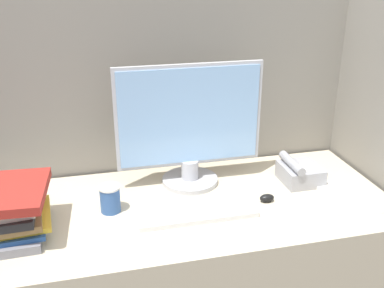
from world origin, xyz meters
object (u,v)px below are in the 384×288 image
Objects in this scene: keyboard at (196,211)px; coffee_cup at (110,199)px; mouse at (267,198)px; desk_telephone at (299,173)px; monitor at (190,129)px; book_stack at (10,211)px.

keyboard is 4.21× the size of coffee_cup.
desk_telephone is at bearing 32.39° from mouse.
keyboard is (-0.04, -0.25, -0.23)m from monitor.
desk_telephone is (0.44, -0.10, -0.19)m from monitor.
monitor is at bearing 166.67° from desk_telephone.
book_stack is at bearing -160.58° from monitor.
keyboard is 7.65× the size of mouse.
desk_telephone is (0.48, 0.14, 0.03)m from keyboard.
book_stack is at bearing -166.72° from coffee_cup.
book_stack reaches higher than coffee_cup.
coffee_cup is at bearing 13.28° from book_stack.
book_stack is (-0.67, -0.23, -0.15)m from monitor.
keyboard is at bearing -1.19° from book_stack.
monitor is 10.39× the size of mouse.
monitor is at bearing 81.58° from keyboard.
monitor reaches higher than book_stack.
coffee_cup is (-0.30, 0.09, 0.04)m from keyboard.
book_stack is (-0.92, -0.01, 0.08)m from mouse.
mouse is 0.92m from book_stack.
mouse is at bearing 4.13° from keyboard.
desk_telephone is at bearing -13.33° from monitor.
book_stack reaches higher than keyboard.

